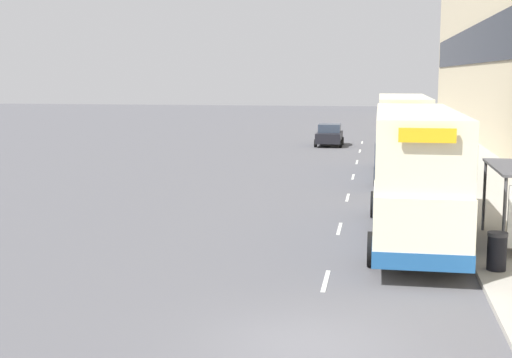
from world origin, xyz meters
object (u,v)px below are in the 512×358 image
car_0 (329,135)px  litter_bin (497,251)px  double_decker_bus_near (415,172)px  double_decker_bus_ahead (402,134)px

car_0 → litter_bin: (6.98, -34.86, -0.16)m
double_decker_bus_near → double_decker_bus_ahead: (0.05, 14.87, -0.00)m
double_decker_bus_near → litter_bin: bearing=-61.2°
double_decker_bus_near → litter_bin: double_decker_bus_near is taller
double_decker_bus_near → double_decker_bus_ahead: same height
double_decker_bus_ahead → litter_bin: bearing=-83.8°
double_decker_bus_ahead → litter_bin: (2.02, -18.64, -1.62)m
litter_bin → car_0: bearing=101.3°
double_decker_bus_near → litter_bin: size_ratio=10.58×
litter_bin → double_decker_bus_near: bearing=118.8°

